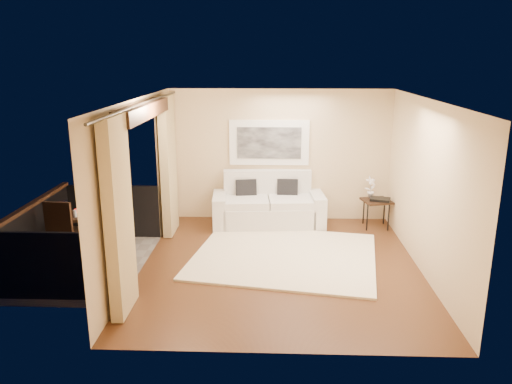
{
  "coord_description": "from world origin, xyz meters",
  "views": [
    {
      "loc": [
        -0.11,
        -7.59,
        3.34
      ],
      "look_at": [
        -0.42,
        0.74,
        1.05
      ],
      "focal_mm": 35.0,
      "sensor_mm": 36.0,
      "label": 1
    }
  ],
  "objects_px": {
    "balcony_chair_near": "(95,237)",
    "ice_bucket": "(63,207)",
    "sofa": "(268,206)",
    "bistro_table": "(72,220)",
    "orchid": "(371,187)",
    "balcony_chair_far": "(62,227)",
    "side_table": "(377,203)"
  },
  "relations": [
    {
      "from": "bistro_table",
      "to": "balcony_chair_near",
      "type": "height_order",
      "value": "balcony_chair_near"
    },
    {
      "from": "balcony_chair_far",
      "to": "balcony_chair_near",
      "type": "bearing_deg",
      "value": 167.05
    },
    {
      "from": "side_table",
      "to": "bistro_table",
      "type": "xyz_separation_m",
      "value": [
        -5.49,
        -1.62,
        0.12
      ]
    },
    {
      "from": "orchid",
      "to": "balcony_chair_far",
      "type": "xyz_separation_m",
      "value": [
        -5.4,
        -2.16,
        -0.15
      ]
    },
    {
      "from": "orchid",
      "to": "ice_bucket",
      "type": "distance_m",
      "value": 5.82
    },
    {
      "from": "ice_bucket",
      "to": "side_table",
      "type": "bearing_deg",
      "value": 14.69
    },
    {
      "from": "balcony_chair_near",
      "to": "ice_bucket",
      "type": "bearing_deg",
      "value": 142.34
    },
    {
      "from": "balcony_chair_near",
      "to": "ice_bucket",
      "type": "distance_m",
      "value": 1.11
    },
    {
      "from": "orchid",
      "to": "balcony_chair_far",
      "type": "distance_m",
      "value": 5.82
    },
    {
      "from": "bistro_table",
      "to": "balcony_chair_near",
      "type": "bearing_deg",
      "value": -44.67
    },
    {
      "from": "sofa",
      "to": "side_table",
      "type": "height_order",
      "value": "sofa"
    },
    {
      "from": "sofa",
      "to": "side_table",
      "type": "relative_size",
      "value": 3.63
    },
    {
      "from": "orchid",
      "to": "ice_bucket",
      "type": "height_order",
      "value": "orchid"
    },
    {
      "from": "orchid",
      "to": "balcony_chair_far",
      "type": "bearing_deg",
      "value": -158.22
    },
    {
      "from": "bistro_table",
      "to": "ice_bucket",
      "type": "relative_size",
      "value": 3.82
    },
    {
      "from": "balcony_chair_far",
      "to": "balcony_chair_near",
      "type": "height_order",
      "value": "balcony_chair_far"
    },
    {
      "from": "balcony_chair_near",
      "to": "balcony_chair_far",
      "type": "bearing_deg",
      "value": 164.38
    },
    {
      "from": "sofa",
      "to": "bistro_table",
      "type": "relative_size",
      "value": 2.99
    },
    {
      "from": "side_table",
      "to": "balcony_chair_near",
      "type": "height_order",
      "value": "balcony_chair_near"
    },
    {
      "from": "sofa",
      "to": "ice_bucket",
      "type": "relative_size",
      "value": 11.43
    },
    {
      "from": "side_table",
      "to": "balcony_chair_far",
      "type": "relative_size",
      "value": 0.59
    },
    {
      "from": "balcony_chair_near",
      "to": "ice_bucket",
      "type": "xyz_separation_m",
      "value": [
        -0.8,
        0.72,
        0.28
      ]
    },
    {
      "from": "bistro_table",
      "to": "ice_bucket",
      "type": "distance_m",
      "value": 0.3
    },
    {
      "from": "side_table",
      "to": "ice_bucket",
      "type": "relative_size",
      "value": 3.15
    },
    {
      "from": "sofa",
      "to": "bistro_table",
      "type": "height_order",
      "value": "sofa"
    },
    {
      "from": "side_table",
      "to": "orchid",
      "type": "bearing_deg",
      "value": 120.14
    },
    {
      "from": "side_table",
      "to": "sofa",
      "type": "bearing_deg",
      "value": 177.2
    },
    {
      "from": "orchid",
      "to": "balcony_chair_near",
      "type": "bearing_deg",
      "value": -153.51
    },
    {
      "from": "side_table",
      "to": "orchid",
      "type": "height_order",
      "value": "orchid"
    },
    {
      "from": "bistro_table",
      "to": "side_table",
      "type": "bearing_deg",
      "value": 16.41
    },
    {
      "from": "orchid",
      "to": "ice_bucket",
      "type": "bearing_deg",
      "value": -163.4
    },
    {
      "from": "side_table",
      "to": "bistro_table",
      "type": "distance_m",
      "value": 5.72
    }
  ]
}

